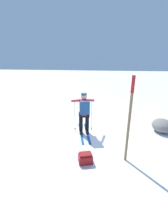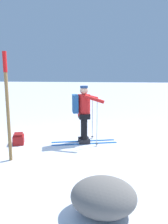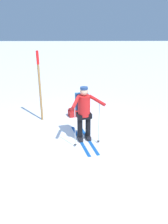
# 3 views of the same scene
# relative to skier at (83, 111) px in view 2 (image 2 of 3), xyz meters

# --- Properties ---
(ground_plane) EXTENTS (80.00, 80.00, 0.00)m
(ground_plane) POSITION_rel_skier_xyz_m (0.07, -0.67, -0.93)
(ground_plane) COLOR white
(skier) EXTENTS (1.85, 0.99, 1.61)m
(skier) POSITION_rel_skier_xyz_m (0.00, 0.00, 0.00)
(skier) COLOR #144C9E
(skier) RESTS_ON ground_plane
(dropped_backpack) EXTENTS (0.40, 0.46, 0.30)m
(dropped_backpack) POSITION_rel_skier_xyz_m (-1.77, -0.35, -0.79)
(dropped_backpack) COLOR maroon
(dropped_backpack) RESTS_ON ground_plane
(trail_marker) EXTENTS (0.08, 0.08, 2.40)m
(trail_marker) POSITION_rel_skier_xyz_m (-1.46, -1.47, 0.46)
(trail_marker) COLOR olive
(trail_marker) RESTS_ON ground_plane
(rock_boulder) EXTENTS (0.93, 0.79, 0.51)m
(rock_boulder) POSITION_rel_skier_xyz_m (0.72, -3.08, -0.67)
(rock_boulder) COLOR slate
(rock_boulder) RESTS_ON ground_plane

